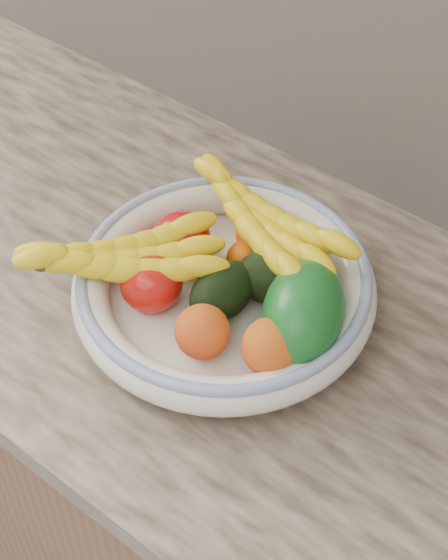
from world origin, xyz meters
The scene contains 15 objects.
kitchen_counter centered at (0.00, 1.69, 0.46)m, with size 2.44×0.66×1.40m.
fruit_bowl centered at (0.00, 1.66, 0.95)m, with size 0.39×0.39×0.08m.
clementine_back_left centered at (-0.02, 1.76, 0.95)m, with size 0.05×0.05×0.05m, color orange.
clementine_back_right centered at (0.02, 1.75, 0.95)m, with size 0.05×0.05×0.05m, color #E96604.
clementine_back_mid centered at (-0.01, 1.71, 0.95)m, with size 0.05×0.05×0.05m, color #EB6204.
clementine_extra centered at (0.00, 1.73, 0.95)m, with size 0.05×0.05×0.05m, color #F26005.
tomato_left centered at (-0.09, 1.68, 0.96)m, with size 0.08×0.08×0.07m, color #B60A0E.
tomato_near_left centered at (-0.07, 1.60, 0.96)m, with size 0.08×0.08×0.07m, color red.
avocado_center centered at (0.01, 1.64, 0.96)m, with size 0.07×0.10×0.07m, color black.
avocado_right centered at (0.05, 1.71, 0.96)m, with size 0.08×0.11×0.08m, color black.
green_mango centered at (0.12, 1.67, 0.98)m, with size 0.10×0.15×0.11m, color #0F551A.
peach_front centered at (0.04, 1.57, 0.97)m, with size 0.07×0.07×0.07m, color orange.
peach_right centered at (0.11, 1.60, 0.97)m, with size 0.07×0.07×0.07m, color orange.
banana_bunch_back centered at (0.00, 1.75, 0.99)m, with size 0.29×0.11×0.08m, color yellow, non-canonical shape.
banana_bunch_front centered at (-0.11, 1.59, 0.98)m, with size 0.28×0.11×0.08m, color yellow, non-canonical shape.
Camera 1 is at (0.46, 1.08, 1.76)m, focal length 55.00 mm.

